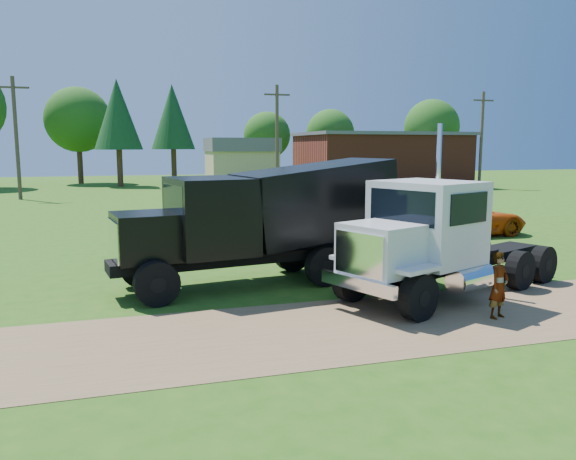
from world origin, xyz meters
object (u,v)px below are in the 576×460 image
object	(u,v)px
white_semi_tractor	(429,240)
orange_pickup	(467,219)
spectator_a	(499,285)
black_dump_truck	(268,216)

from	to	relation	value
white_semi_tractor	orange_pickup	xyz separation A→B (m)	(7.21, 8.89, -0.80)
white_semi_tractor	spectator_a	distance (m)	2.21
orange_pickup	spectator_a	distance (m)	12.69
black_dump_truck	orange_pickup	xyz separation A→B (m)	(10.72, 6.02, -1.21)
white_semi_tractor	orange_pickup	world-z (taller)	white_semi_tractor
black_dump_truck	orange_pickup	bearing A→B (deg)	20.82
white_semi_tractor	black_dump_truck	distance (m)	4.56
black_dump_truck	spectator_a	distance (m)	6.50
white_semi_tractor	orange_pickup	distance (m)	11.48
white_semi_tractor	black_dump_truck	world-z (taller)	white_semi_tractor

